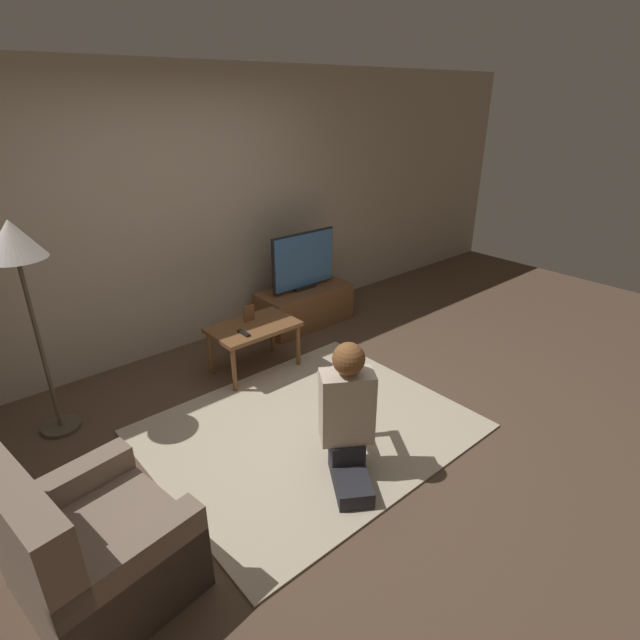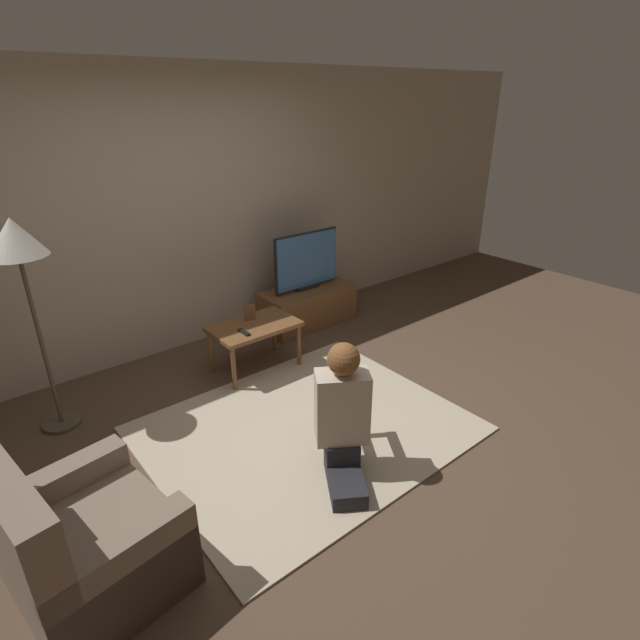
# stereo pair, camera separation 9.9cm
# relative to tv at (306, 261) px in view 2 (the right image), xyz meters

# --- Properties ---
(ground_plane) EXTENTS (10.00, 10.00, 0.00)m
(ground_plane) POSITION_rel_tv_xyz_m (-1.20, -1.52, -0.72)
(ground_plane) COLOR brown
(wall_back) EXTENTS (10.00, 0.06, 2.60)m
(wall_back) POSITION_rel_tv_xyz_m (-1.20, 0.41, 0.58)
(wall_back) COLOR tan
(wall_back) RESTS_ON ground_plane
(rug) EXTENTS (2.26, 1.86, 0.02)m
(rug) POSITION_rel_tv_xyz_m (-1.20, -1.52, -0.71)
(rug) COLOR #BCAD93
(rug) RESTS_ON ground_plane
(tv_stand) EXTENTS (1.03, 0.48, 0.41)m
(tv_stand) POSITION_rel_tv_xyz_m (0.00, -0.00, -0.52)
(tv_stand) COLOR brown
(tv_stand) RESTS_ON ground_plane
(tv) EXTENTS (0.80, 0.08, 0.62)m
(tv) POSITION_rel_tv_xyz_m (0.00, 0.00, 0.00)
(tv) COLOR black
(tv) RESTS_ON tv_stand
(coffee_table) EXTENTS (0.77, 0.48, 0.45)m
(coffee_table) POSITION_rel_tv_xyz_m (-0.99, -0.50, -0.32)
(coffee_table) COLOR brown
(coffee_table) RESTS_ON ground_plane
(floor_lamp) EXTENTS (0.38, 0.38, 1.61)m
(floor_lamp) POSITION_rel_tv_xyz_m (-2.61, -0.27, 0.65)
(floor_lamp) COLOR #4C4233
(floor_lamp) RESTS_ON ground_plane
(armchair) EXTENTS (0.83, 0.90, 0.86)m
(armchair) POSITION_rel_tv_xyz_m (-2.86, -1.86, -0.44)
(armchair) COLOR #7A6656
(armchair) RESTS_ON ground_plane
(person_kneeling) EXTENTS (0.64, 0.80, 0.95)m
(person_kneeling) POSITION_rel_tv_xyz_m (-1.30, -2.03, -0.23)
(person_kneeling) COLOR #232328
(person_kneeling) RESTS_ON rug
(picture_frame) EXTENTS (0.11, 0.01, 0.15)m
(picture_frame) POSITION_rel_tv_xyz_m (-0.96, -0.40, -0.19)
(picture_frame) COLOR brown
(picture_frame) RESTS_ON coffee_table
(remote) EXTENTS (0.04, 0.15, 0.02)m
(remote) POSITION_rel_tv_xyz_m (-1.15, -0.59, -0.26)
(remote) COLOR black
(remote) RESTS_ON coffee_table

